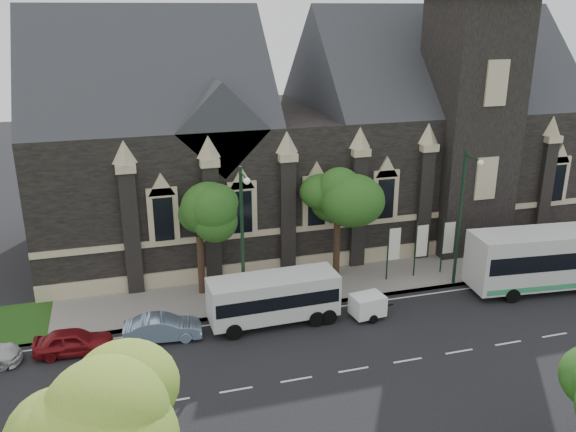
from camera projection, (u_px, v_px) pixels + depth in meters
name	position (u px, v px, depth m)	size (l,w,h in m)	color
ground	(353.00, 370.00, 30.07)	(160.00, 160.00, 0.00)	black
sidewalk	(298.00, 288.00, 38.65)	(80.00, 5.00, 0.15)	gray
museum	(326.00, 133.00, 45.76)	(40.00, 17.70, 29.90)	black
tree_park_near	(91.00, 412.00, 16.89)	(4.42, 4.42, 8.56)	black
tree_walk_right	(340.00, 194.00, 38.72)	(4.08, 4.08, 7.80)	black
tree_walk_left	(201.00, 207.00, 36.35)	(3.91, 3.91, 7.64)	black
street_lamp_near	(462.00, 212.00, 37.47)	(0.36, 1.88, 9.00)	black
street_lamp_mid	(243.00, 234.00, 33.76)	(0.36, 1.88, 9.00)	black
banner_flag_left	(392.00, 247.00, 39.11)	(0.90, 0.10, 4.00)	black
banner_flag_center	(420.00, 244.00, 39.64)	(0.90, 0.10, 4.00)	black
banner_flag_right	(446.00, 241.00, 40.17)	(0.90, 0.10, 4.00)	black
tour_coach	(572.00, 256.00, 38.40)	(13.69, 4.12, 3.93)	silver
shuttle_bus	(274.00, 296.00, 34.09)	(7.44, 2.75, 2.85)	silver
box_trailer	(368.00, 305.00, 34.86)	(2.75, 1.62, 1.43)	white
sedan	(163.00, 328.00, 32.62)	(1.46, 4.20, 1.38)	#7B95B2
car_far_red	(73.00, 341.00, 31.32)	(1.62, 4.02, 1.37)	maroon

